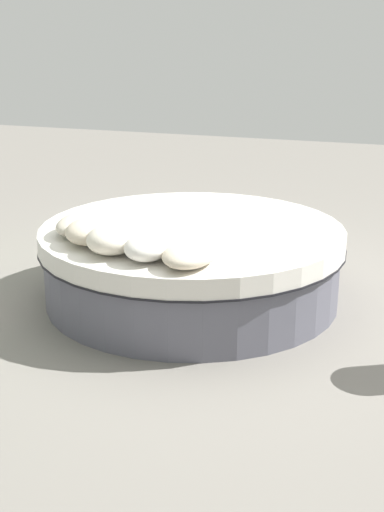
{
  "coord_description": "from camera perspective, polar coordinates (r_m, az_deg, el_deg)",
  "views": [
    {
      "loc": [
        -4.91,
        -1.69,
        2.07
      ],
      "look_at": [
        0.0,
        0.0,
        0.35
      ],
      "focal_mm": 49.79,
      "sensor_mm": 36.0,
      "label": 1
    }
  ],
  "objects": [
    {
      "name": "ground_plane",
      "position": [
        5.59,
        0.0,
        -3.39
      ],
      "size": [
        16.0,
        16.0,
        0.0
      ],
      "primitive_type": "plane",
      "color": "gray"
    },
    {
      "name": "throw_pillow_4",
      "position": [
        4.57,
        -0.07,
        0.27
      ],
      "size": [
        0.55,
        0.35,
        0.15
      ],
      "primitive_type": "ellipsoid",
      "color": "beige",
      "rests_on": "round_bed"
    },
    {
      "name": "throw_pillow_3",
      "position": [
        4.67,
        -3.38,
        0.87
      ],
      "size": [
        0.47,
        0.32,
        0.18
      ],
      "primitive_type": "ellipsoid",
      "color": "white",
      "rests_on": "round_bed"
    },
    {
      "name": "throw_pillow_1",
      "position": [
        5.04,
        -7.76,
        2.07
      ],
      "size": [
        0.51,
        0.4,
        0.18
      ],
      "primitive_type": "ellipsoid",
      "color": "beige",
      "rests_on": "round_bed"
    },
    {
      "name": "round_bed",
      "position": [
        5.49,
        0.0,
        -0.51
      ],
      "size": [
        2.33,
        2.33,
        0.58
      ],
      "color": "#595966",
      "rests_on": "ground_plane"
    },
    {
      "name": "throw_pillow_0",
      "position": [
        5.3,
        -8.81,
        2.64
      ],
      "size": [
        0.55,
        0.33,
        0.15
      ],
      "primitive_type": "ellipsoid",
      "color": "beige",
      "rests_on": "round_bed"
    },
    {
      "name": "throw_pillow_2",
      "position": [
        4.81,
        -6.24,
        1.43
      ],
      "size": [
        0.45,
        0.36,
        0.2
      ],
      "primitive_type": "ellipsoid",
      "color": "silver",
      "rests_on": "round_bed"
    }
  ]
}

